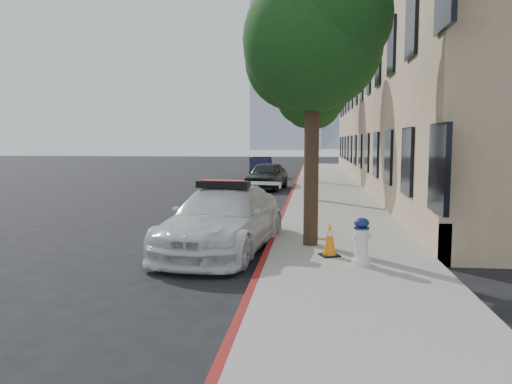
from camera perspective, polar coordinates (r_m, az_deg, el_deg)
The scene contains 14 objects.
ground at distance 12.75m, azimuth -6.91°, elevation -4.49°, with size 120.00×120.00×0.00m, color black.
sidewalk at distance 22.31m, azimuth 8.22°, elevation 0.13°, with size 3.20×50.00×0.15m, color gray.
curb_strip at distance 22.32m, azimuth 4.26°, elevation 0.18°, with size 0.12×50.00×0.15m, color maroon.
building at distance 28.04m, azimuth 19.81°, elevation 11.09°, with size 8.00×36.00×10.00m, color tan.
tower_left at distance 135.25m, azimuth 3.64°, elevation 17.69°, with size 18.00×14.00×60.00m, color #9EA8B7.
tower_right at distance 148.63m, azimuth 9.08°, elevation 13.42°, with size 14.00×14.00×44.00m, color #9EA8B7.
tree_near at distance 10.37m, azimuth 6.67°, elevation 16.89°, with size 2.92×2.82×5.62m.
tree_mid at distance 18.28m, azimuth 6.63°, elevation 11.73°, with size 2.77×2.64×5.43m.
tree_far at distance 26.26m, azimuth 6.62°, elevation 10.42°, with size 3.10×3.00×5.81m.
police_car at distance 10.37m, azimuth -3.75°, elevation -3.11°, with size 2.42×4.77×1.48m.
parked_car_mid at distance 23.55m, azimuth 1.22°, elevation 1.89°, with size 1.54×3.82×1.30m, color black.
parked_car_far at distance 30.99m, azimuth 0.50°, elevation 2.85°, with size 1.37×3.94×1.30m, color black.
fire_hydrant at distance 8.81m, azimuth 11.93°, elevation -5.60°, with size 0.35×0.32×0.82m.
traffic_cone at distance 9.39m, azimuth 8.42°, elevation -5.38°, with size 0.43×0.43×0.63m.
Camera 1 is at (2.94, -12.19, 2.28)m, focal length 35.00 mm.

